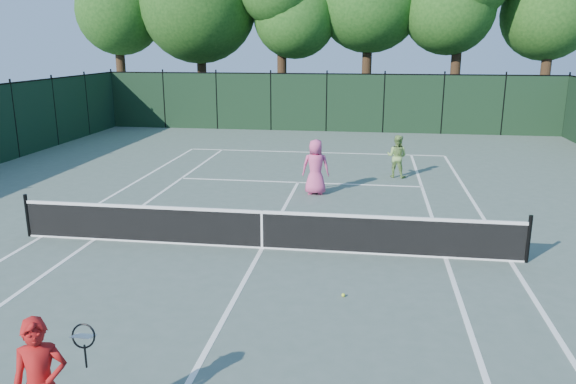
# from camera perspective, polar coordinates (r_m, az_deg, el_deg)

# --- Properties ---
(ground) EXTENTS (90.00, 90.00, 0.00)m
(ground) POSITION_cam_1_polar(r_m,az_deg,el_deg) (13.01, -2.64, -5.74)
(ground) COLOR #4D5E54
(ground) RESTS_ON ground
(sideline_doubles_left) EXTENTS (0.10, 23.77, 0.01)m
(sideline_doubles_left) POSITION_cam_1_polar(r_m,az_deg,el_deg) (15.01, -23.72, -4.17)
(sideline_doubles_left) COLOR white
(sideline_doubles_left) RESTS_ON ground
(sideline_doubles_right) EXTENTS (0.10, 23.77, 0.01)m
(sideline_doubles_right) POSITION_cam_1_polar(r_m,az_deg,el_deg) (13.16, 21.68, -6.56)
(sideline_doubles_right) COLOR white
(sideline_doubles_right) RESTS_ON ground
(sideline_singles_left) EXTENTS (0.10, 23.77, 0.01)m
(sideline_singles_left) POSITION_cam_1_polar(r_m,az_deg,el_deg) (14.34, -19.06, -4.57)
(sideline_singles_left) COLOR white
(sideline_singles_left) RESTS_ON ground
(sideline_singles_right) EXTENTS (0.10, 23.77, 0.01)m
(sideline_singles_right) POSITION_cam_1_polar(r_m,az_deg,el_deg) (12.90, 15.72, -6.46)
(sideline_singles_right) COLOR white
(sideline_singles_right) RESTS_ON ground
(baseline_far) EXTENTS (10.97, 0.10, 0.01)m
(baseline_far) POSITION_cam_1_polar(r_m,az_deg,el_deg) (24.38, 2.70, 4.05)
(baseline_far) COLOR white
(baseline_far) RESTS_ON ground
(service_line_far) EXTENTS (8.23, 0.10, 0.01)m
(service_line_far) POSITION_cam_1_polar(r_m,az_deg,el_deg) (19.05, 1.03, 0.99)
(service_line_far) COLOR white
(service_line_far) RESTS_ON ground
(center_service_line) EXTENTS (0.10, 12.80, 0.01)m
(center_service_line) POSITION_cam_1_polar(r_m,az_deg,el_deg) (13.01, -2.64, -5.72)
(center_service_line) COLOR white
(center_service_line) RESTS_ON ground
(tennis_net) EXTENTS (11.69, 0.09, 1.06)m
(tennis_net) POSITION_cam_1_polar(r_m,az_deg,el_deg) (12.85, -2.67, -3.75)
(tennis_net) COLOR black
(tennis_net) RESTS_ON ground
(fence_far) EXTENTS (24.00, 0.05, 3.00)m
(fence_far) POSITION_cam_1_polar(r_m,az_deg,el_deg) (30.19, 3.93, 8.99)
(fence_far) COLOR black
(fence_far) RESTS_ON ground
(player_pink) EXTENTS (0.88, 0.61, 1.73)m
(player_pink) POSITION_cam_1_polar(r_m,az_deg,el_deg) (17.42, 2.82, 2.56)
(player_pink) COLOR #D54B84
(player_pink) RESTS_ON ground
(player_green) EXTENTS (0.87, 0.77, 1.49)m
(player_green) POSITION_cam_1_polar(r_m,az_deg,el_deg) (20.03, 11.00, 3.59)
(player_green) COLOR #7EA954
(player_green) RESTS_ON ground
(loose_ball_midcourt) EXTENTS (0.07, 0.07, 0.07)m
(loose_ball_midcourt) POSITION_cam_1_polar(r_m,az_deg,el_deg) (10.67, 5.65, -10.38)
(loose_ball_midcourt) COLOR #C9E62F
(loose_ball_midcourt) RESTS_ON ground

